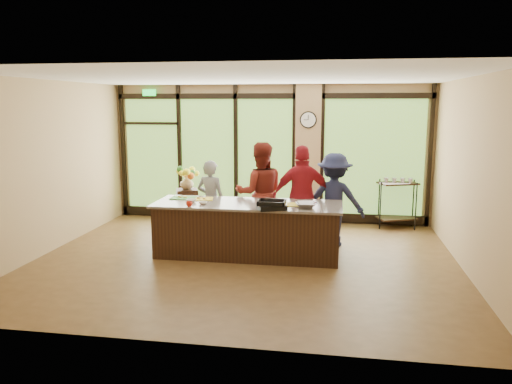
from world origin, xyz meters
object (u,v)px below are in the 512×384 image
(flower_stand, at_px, (187,209))
(bar_cart, at_px, (397,198))
(island_base, at_px, (248,230))
(roasting_pan, at_px, (272,207))
(cook_right, at_px, (334,200))
(cook_left, at_px, (211,201))

(flower_stand, distance_m, bar_cart, 4.42)
(island_base, relative_size, bar_cart, 2.91)
(island_base, relative_size, flower_stand, 3.68)
(island_base, bearing_deg, bar_cart, 41.65)
(flower_stand, bearing_deg, roasting_pan, -67.18)
(island_base, xyz_separation_m, cook_right, (1.45, 0.86, 0.42))
(island_base, bearing_deg, flower_stand, 134.34)
(cook_left, height_order, cook_right, cook_right)
(cook_right, relative_size, flower_stand, 2.03)
(island_base, height_order, bar_cart, bar_cart)
(roasting_pan, xyz_separation_m, flower_stand, (-2.05, 2.05, -0.54))
(island_base, bearing_deg, cook_left, 136.77)
(flower_stand, bearing_deg, island_base, -67.80)
(roasting_pan, relative_size, flower_stand, 0.52)
(cook_left, bearing_deg, roasting_pan, 150.47)
(cook_left, bearing_deg, bar_cart, -141.95)
(cook_left, distance_m, roasting_pan, 1.83)
(island_base, height_order, cook_left, cook_left)
(cook_left, relative_size, flower_stand, 1.84)
(roasting_pan, height_order, bar_cart, bar_cart)
(cook_left, xyz_separation_m, cook_right, (2.31, 0.06, 0.08))
(flower_stand, bearing_deg, cook_right, -36.02)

